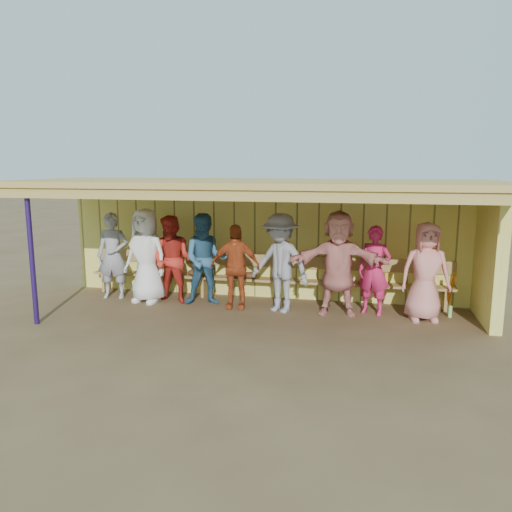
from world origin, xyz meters
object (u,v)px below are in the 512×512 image
(player_a, at_px, (113,256))
(bench, at_px, (264,274))
(player_f, at_px, (338,263))
(player_b, at_px, (146,256))
(player_extra, at_px, (173,260))
(player_h, at_px, (426,272))
(player_e, at_px, (280,263))
(player_d, at_px, (235,266))
(player_g, at_px, (374,270))
(player_c, at_px, (206,259))

(player_a, relative_size, bench, 0.24)
(player_a, distance_m, bench, 3.19)
(player_f, bearing_deg, player_b, 175.64)
(player_f, height_order, player_extra, player_f)
(player_b, bearing_deg, player_h, 10.31)
(player_e, height_order, player_f, player_f)
(player_extra, bearing_deg, player_d, 3.17)
(player_d, height_order, player_f, player_f)
(player_g, distance_m, bench, 2.33)
(player_h, relative_size, bench, 0.24)
(player_f, xyz_separation_m, player_g, (0.66, 0.18, -0.14))
(bench, bearing_deg, player_a, -169.57)
(player_b, bearing_deg, player_extra, 17.12)
(player_d, bearing_deg, player_f, -5.83)
(player_e, relative_size, player_h, 1.05)
(player_f, xyz_separation_m, player_h, (1.55, -0.04, -0.09))
(player_f, height_order, bench, player_f)
(player_b, height_order, player_d, player_b)
(player_b, relative_size, player_h, 1.08)
(player_c, distance_m, player_extra, 0.69)
(player_c, height_order, player_extra, player_c)
(player_c, height_order, player_e, player_e)
(player_a, distance_m, player_extra, 1.37)
(player_f, xyz_separation_m, bench, (-1.57, 0.80, -0.45))
(player_extra, distance_m, bench, 1.91)
(player_a, relative_size, player_d, 1.09)
(player_a, distance_m, player_c, 2.07)
(player_d, height_order, player_g, player_g)
(player_e, bearing_deg, player_g, 29.88)
(player_a, relative_size, player_e, 0.96)
(player_c, relative_size, player_e, 0.97)
(player_e, xyz_separation_m, player_g, (1.74, 0.21, -0.11))
(player_g, bearing_deg, player_d, -158.70)
(player_a, bearing_deg, player_c, -12.36)
(player_g, height_order, player_h, player_h)
(player_b, relative_size, player_extra, 1.08)
(player_d, xyz_separation_m, player_e, (0.90, -0.06, 0.12))
(player_c, bearing_deg, player_e, -22.09)
(player_e, distance_m, player_g, 1.76)
(player_d, height_order, player_e, player_e)
(player_f, relative_size, player_extra, 1.10)
(player_b, height_order, player_f, player_f)
(player_b, distance_m, player_extra, 0.56)
(player_d, distance_m, player_e, 0.91)
(player_a, bearing_deg, player_e, -14.16)
(player_g, bearing_deg, player_c, -161.42)
(player_a, xyz_separation_m, player_f, (4.68, -0.23, 0.08))
(player_d, xyz_separation_m, bench, (0.42, 0.77, -0.30))
(player_c, bearing_deg, player_a, 162.11)
(player_h, bearing_deg, player_f, 169.33)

